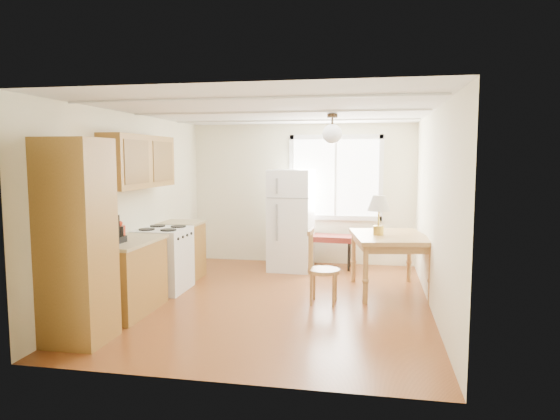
% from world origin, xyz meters
% --- Properties ---
extents(room_shell, '(4.60, 5.60, 2.62)m').
position_xyz_m(room_shell, '(0.00, 0.00, 1.25)').
color(room_shell, '#5F2D13').
rests_on(room_shell, ground).
extents(kitchen_run, '(0.65, 3.40, 2.20)m').
position_xyz_m(kitchen_run, '(-1.72, -0.63, 0.84)').
color(kitchen_run, brown).
rests_on(kitchen_run, ground).
extents(window_unit, '(1.64, 0.05, 1.51)m').
position_xyz_m(window_unit, '(0.60, 2.47, 1.55)').
color(window_unit, white).
rests_on(window_unit, room_shell).
extents(pendant_light, '(0.26, 0.26, 0.40)m').
position_xyz_m(pendant_light, '(0.70, 0.40, 2.24)').
color(pendant_light, black).
rests_on(pendant_light, room_shell).
extents(refrigerator, '(0.73, 0.75, 1.70)m').
position_xyz_m(refrigerator, '(-0.10, 1.87, 0.85)').
color(refrigerator, white).
rests_on(refrigerator, ground).
extents(bench, '(1.28, 0.56, 0.58)m').
position_xyz_m(bench, '(0.35, 2.09, 0.51)').
color(bench, maroon).
rests_on(bench, ground).
extents(dining_table, '(1.20, 1.47, 0.82)m').
position_xyz_m(dining_table, '(1.50, 0.70, 0.72)').
color(dining_table, olive).
rests_on(dining_table, ground).
extents(chair, '(0.42, 0.42, 0.96)m').
position_xyz_m(chair, '(0.55, -0.02, 0.55)').
color(chair, olive).
rests_on(chair, ground).
extents(table_lamp, '(0.32, 0.32, 0.55)m').
position_xyz_m(table_lamp, '(1.34, 0.66, 1.23)').
color(table_lamp, gold).
rests_on(table_lamp, dining_table).
extents(coffee_maker, '(0.18, 0.23, 0.34)m').
position_xyz_m(coffee_maker, '(-1.72, -1.05, 1.03)').
color(coffee_maker, black).
rests_on(coffee_maker, kitchen_run).
extents(kettle, '(0.12, 0.12, 0.23)m').
position_xyz_m(kettle, '(-1.79, -0.80, 0.99)').
color(kettle, red).
rests_on(kettle, kitchen_run).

